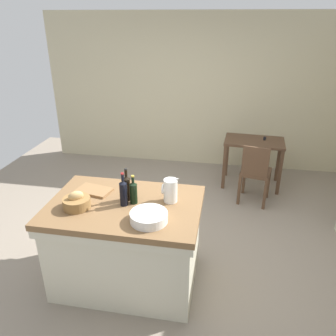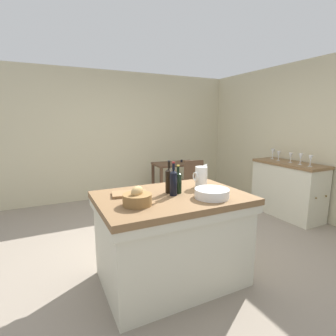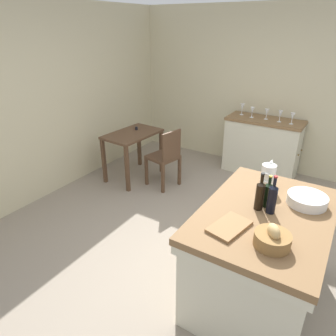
# 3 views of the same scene
# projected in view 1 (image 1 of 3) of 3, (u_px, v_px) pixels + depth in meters

# --- Properties ---
(ground_plane) EXTENTS (6.76, 6.76, 0.00)m
(ground_plane) POSITION_uv_depth(u_px,v_px,m) (172.00, 245.00, 4.02)
(ground_plane) COLOR gray
(wall_back) EXTENTS (5.32, 0.12, 2.60)m
(wall_back) POSITION_uv_depth(u_px,v_px,m) (197.00, 92.00, 5.81)
(wall_back) COLOR beige
(wall_back) RESTS_ON ground
(island_table) EXTENTS (1.43, 0.99, 0.90)m
(island_table) POSITION_uv_depth(u_px,v_px,m) (127.00, 240.00, 3.31)
(island_table) COLOR brown
(island_table) RESTS_ON ground
(writing_desk) EXTENTS (0.94, 0.62, 0.81)m
(writing_desk) POSITION_uv_depth(u_px,v_px,m) (254.00, 148.00, 5.23)
(writing_desk) COLOR #513826
(writing_desk) RESTS_ON ground
(wooden_chair) EXTENTS (0.48, 0.48, 0.91)m
(wooden_chair) POSITION_uv_depth(u_px,v_px,m) (255.00, 172.00, 4.74)
(wooden_chair) COLOR #513826
(wooden_chair) RESTS_ON ground
(pitcher) EXTENTS (0.17, 0.13, 0.27)m
(pitcher) POSITION_uv_depth(u_px,v_px,m) (170.00, 190.00, 3.14)
(pitcher) COLOR white
(pitcher) RESTS_ON island_table
(wash_bowl) EXTENTS (0.32, 0.32, 0.09)m
(wash_bowl) POSITION_uv_depth(u_px,v_px,m) (149.00, 217.00, 2.85)
(wash_bowl) COLOR white
(wash_bowl) RESTS_ON island_table
(bread_basket) EXTENTS (0.25, 0.25, 0.17)m
(bread_basket) POSITION_uv_depth(u_px,v_px,m) (77.00, 202.00, 3.05)
(bread_basket) COLOR olive
(bread_basket) RESTS_ON island_table
(cutting_board) EXTENTS (0.37, 0.27, 0.02)m
(cutting_board) POSITION_uv_depth(u_px,v_px,m) (94.00, 190.00, 3.35)
(cutting_board) COLOR olive
(cutting_board) RESTS_ON island_table
(wine_bottle_dark) EXTENTS (0.07, 0.07, 0.28)m
(wine_bottle_dark) POSITION_uv_depth(u_px,v_px,m) (133.00, 192.00, 3.11)
(wine_bottle_dark) COLOR black
(wine_bottle_dark) RESTS_ON island_table
(wine_bottle_amber) EXTENTS (0.07, 0.07, 0.33)m
(wine_bottle_amber) POSITION_uv_depth(u_px,v_px,m) (127.00, 187.00, 3.15)
(wine_bottle_amber) COLOR black
(wine_bottle_amber) RESTS_ON island_table
(wine_bottle_green) EXTENTS (0.07, 0.07, 0.33)m
(wine_bottle_green) POSITION_uv_depth(u_px,v_px,m) (123.00, 192.00, 3.06)
(wine_bottle_green) COLOR black
(wine_bottle_green) RESTS_ON island_table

